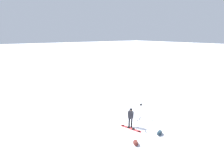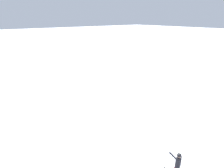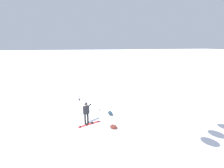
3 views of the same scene
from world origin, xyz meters
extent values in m
cube|color=black|center=(-0.44, -0.03, 1.13)|extent=(0.47, 0.39, 0.59)
sphere|color=tan|center=(-0.44, -0.03, 1.57)|extent=(0.23, 0.23, 0.23)
sphere|color=black|center=(-0.44, -0.03, 1.60)|extent=(0.24, 0.24, 0.24)
cylinder|color=black|center=(-0.70, 0.14, 1.54)|extent=(0.28, 0.53, 0.41)
cylinder|color=black|center=(-0.25, 0.02, 1.13)|extent=(0.09, 0.09, 0.59)
cylinder|color=black|center=(-1.39, 0.17, 1.13)|extent=(0.05, 0.05, 0.14)
camera|label=1|loc=(-8.45, 7.70, 7.27)|focal=24.67mm
camera|label=2|loc=(-8.26, -4.06, 8.63)|focal=29.61mm
camera|label=3|loc=(0.13, 11.07, 5.89)|focal=25.59mm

